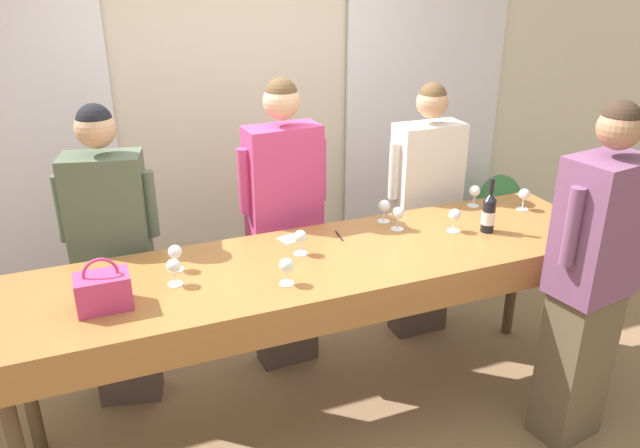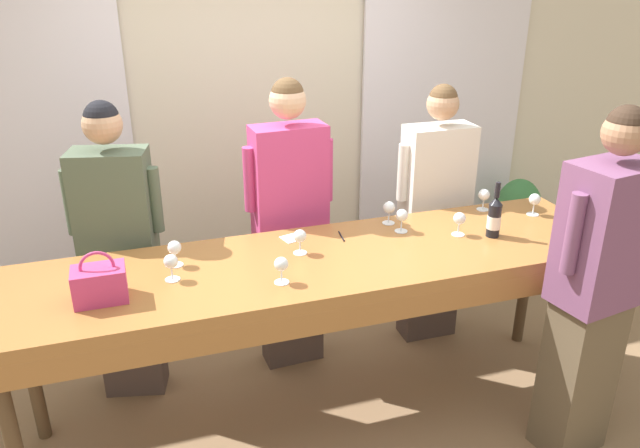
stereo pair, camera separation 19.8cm
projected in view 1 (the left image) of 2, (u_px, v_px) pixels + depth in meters
ground_plane at (325, 415)px, 3.56m from camera, size 18.00×18.00×0.00m
wall_back at (236, 111)px, 4.43m from camera, size 12.00×0.06×2.80m
curtain_panel_left at (3, 143)px, 3.87m from camera, size 1.36×0.03×2.69m
curtain_panel_right at (425, 104)px, 4.92m from camera, size 1.36×0.03×2.69m
tasting_bar at (328, 274)px, 3.17m from camera, size 3.15×0.80×1.01m
wine_bottle at (489, 213)px, 3.41m from camera, size 0.07×0.07×0.31m
handbag at (103, 291)px, 2.67m from camera, size 0.23×0.15×0.24m
wine_glass_front_left at (300, 238)px, 3.16m from camera, size 0.07×0.07×0.13m
wine_glass_front_mid at (286, 266)px, 2.86m from camera, size 0.07×0.07×0.13m
wine_glass_front_right at (455, 216)px, 3.42m from camera, size 0.07×0.07×0.13m
wine_glass_center_left at (175, 253)px, 2.99m from camera, size 0.07×0.07×0.13m
wine_glass_center_mid at (398, 214)px, 3.45m from camera, size 0.07×0.07×0.13m
wine_glass_center_right at (174, 267)px, 2.86m from camera, size 0.07×0.07×0.13m
wine_glass_back_left at (475, 192)px, 3.78m from camera, size 0.07×0.07×0.13m
wine_glass_back_mid at (384, 207)px, 3.55m from camera, size 0.07×0.07×0.13m
wine_glass_back_right at (563, 218)px, 3.39m from camera, size 0.07×0.07×0.13m
wine_glass_near_host at (524, 195)px, 3.72m from camera, size 0.07×0.07×0.13m
napkin at (290, 239)px, 3.36m from camera, size 0.13×0.13×0.00m
pen at (339, 236)px, 3.39m from camera, size 0.02×0.13×0.01m
guest_olive_jacket at (114, 259)px, 3.38m from camera, size 0.52×0.32×1.75m
guest_pink_top at (284, 225)px, 3.70m from camera, size 0.54×0.23×1.81m
guest_cream_sweater at (424, 212)px, 4.05m from camera, size 0.54×0.22×1.72m
host_pouring at (590, 282)px, 3.08m from camera, size 0.51×0.34×1.83m
potted_plant at (498, 215)px, 5.19m from camera, size 0.38×0.38×0.78m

